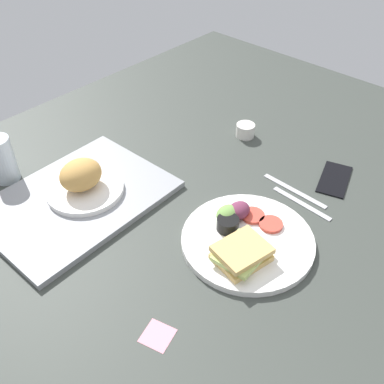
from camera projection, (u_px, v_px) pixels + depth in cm
name	position (u px, v px, depth cm)	size (l,w,h in cm)	color
ground_plane	(195.00, 218.00, 110.09)	(190.00, 150.00, 3.00)	#383D38
serving_tray	(77.00, 199.00, 111.96)	(45.00, 33.00, 1.60)	gray
bread_plate_near	(83.00, 181.00, 111.05)	(19.58, 19.58, 8.87)	white
plate_with_salad	(245.00, 239.00, 100.46)	(30.45, 30.45, 5.40)	white
drinking_glass	(1.00, 159.00, 115.55)	(6.86, 6.86, 12.66)	silver
espresso_cup	(245.00, 130.00, 134.11)	(5.60, 5.60, 4.00)	silver
fork	(302.00, 203.00, 111.68)	(17.00, 1.40, 0.50)	#B7B7BC
knife	(295.00, 190.00, 115.41)	(19.00, 1.40, 0.50)	#B7B7BC
cell_phone	(335.00, 179.00, 118.92)	(14.40, 7.20, 0.80)	black
sticky_note	(158.00, 335.00, 83.54)	(5.60, 5.60, 0.12)	pink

